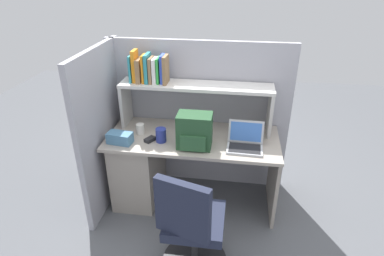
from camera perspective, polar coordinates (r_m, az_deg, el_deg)
name	(u,v)px	position (r m, az deg, el deg)	size (l,w,h in m)	color
ground_plane	(193,199)	(3.44, 0.12, -12.36)	(8.00, 8.00, 0.00)	#595B60
desk	(154,163)	(3.26, -6.69, -6.14)	(1.60, 0.70, 0.73)	#AAA093
cubicle_partition_rear	(198,116)	(3.34, 1.08, 2.16)	(1.84, 0.05, 1.55)	#9E9EA8
cubicle_partition_left	(104,129)	(3.18, -15.31, -0.19)	(0.05, 1.06, 1.55)	#9E9EA8
overhead_hutch	(196,94)	(3.06, 0.69, 5.99)	(1.44, 0.28, 0.45)	beige
reference_books_on_shelf	(149,69)	(3.08, -7.60, 10.29)	(0.36, 0.19, 0.30)	teal
laptop	(245,142)	(2.87, 9.35, -2.51)	(0.32, 0.27, 0.22)	#B7BABF
backpack	(194,131)	(2.80, 0.44, -0.59)	(0.30, 0.23, 0.31)	#264C2D
computer_mouse	(150,139)	(2.98, -7.43, -2.01)	(0.06, 0.10, 0.03)	#262628
paper_cup	(140,129)	(3.10, -9.11, -0.18)	(0.08, 0.08, 0.10)	white
tissue_box	(120,138)	(2.98, -12.62, -1.71)	(0.22, 0.12, 0.10)	teal
snack_canister	(161,135)	(2.94, -5.50, -1.25)	(0.10, 0.10, 0.13)	navy
office_chair	(192,231)	(2.54, -0.05, -17.68)	(0.52, 0.54, 0.93)	black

